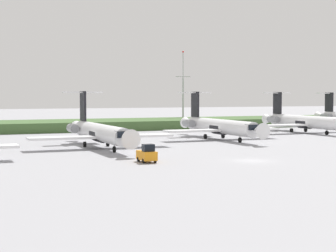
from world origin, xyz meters
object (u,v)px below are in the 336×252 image
regional_jet_fourth (219,126)px  baggage_tug (147,154)px  antenna_mast (183,94)px  regional_jet_third (99,132)px  regional_jet_fifth (304,121)px

regional_jet_fourth → baggage_tug: size_ratio=9.69×
antenna_mast → baggage_tug: size_ratio=6.39×
regional_jet_third → baggage_tug: bearing=-89.3°
regional_jet_fifth → baggage_tug: bearing=-143.2°
regional_jet_fifth → baggage_tug: regional_jet_fifth is taller
regional_jet_fourth → antenna_mast: size_ratio=1.52×
regional_jet_fourth → antenna_mast: 50.59m
regional_jet_third → baggage_tug: 20.99m
antenna_mast → baggage_tug: bearing=-117.0°
regional_jet_third → baggage_tug: size_ratio=9.69×
regional_jet_fifth → baggage_tug: size_ratio=9.69×
antenna_mast → baggage_tug: antenna_mast is taller
regional_jet_third → regional_jet_fourth: 26.64m
antenna_mast → regional_jet_fifth: bearing=-73.1°
regional_jet_fifth → antenna_mast: bearing=106.9°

